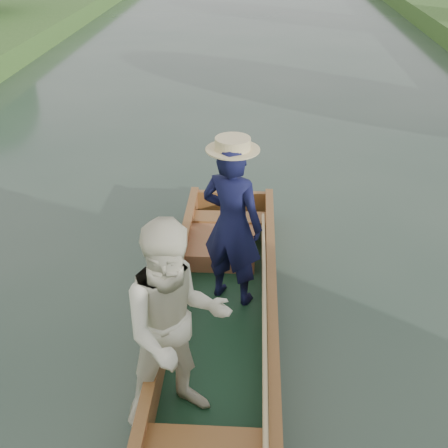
{
  "coord_description": "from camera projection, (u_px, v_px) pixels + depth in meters",
  "views": [
    {
      "loc": [
        0.29,
        -4.43,
        3.82
      ],
      "look_at": [
        0.0,
        0.6,
        0.95
      ],
      "focal_mm": 45.0,
      "sensor_mm": 36.0,
      "label": 1
    }
  ],
  "objects": [
    {
      "name": "punt",
      "position": [
        207.0,
        294.0,
        5.18
      ],
      "size": [
        1.38,
        5.0,
        1.92
      ],
      "color": "#13321D",
      "rests_on": "ground"
    },
    {
      "name": "ground",
      "position": [
        221.0,
        333.0,
        5.74
      ],
      "size": [
        120.0,
        120.0,
        0.0
      ],
      "primitive_type": "plane",
      "color": "#283D30",
      "rests_on": "ground"
    }
  ]
}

